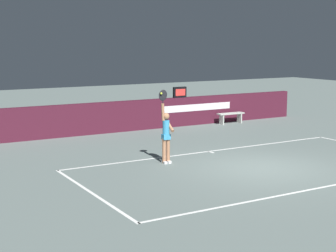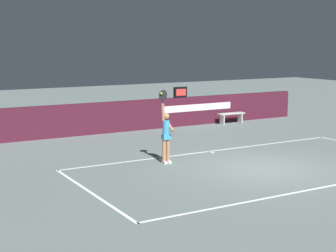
{
  "view_description": "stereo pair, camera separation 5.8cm",
  "coord_description": "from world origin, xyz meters",
  "px_view_note": "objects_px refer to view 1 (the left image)",
  "views": [
    {
      "loc": [
        -10.01,
        -11.6,
        3.7
      ],
      "look_at": [
        -2.13,
        1.9,
        1.18
      ],
      "focal_mm": 55.53,
      "sensor_mm": 36.0,
      "label": 1
    },
    {
      "loc": [
        -9.96,
        -11.63,
        3.7
      ],
      "look_at": [
        -2.13,
        1.9,
        1.18
      ],
      "focal_mm": 55.53,
      "sensor_mm": 36.0,
      "label": 2
    }
  ],
  "objects_px": {
    "tennis_ball": "(161,93)",
    "courtside_bench_near": "(231,116)",
    "speed_display": "(180,92)",
    "tennis_player": "(166,133)"
  },
  "relations": [
    {
      "from": "tennis_ball",
      "to": "courtside_bench_near",
      "type": "xyz_separation_m",
      "value": [
        6.72,
        5.38,
        -1.81
      ]
    },
    {
      "from": "speed_display",
      "to": "tennis_player",
      "type": "relative_size",
      "value": 0.27
    },
    {
      "from": "tennis_player",
      "to": "tennis_ball",
      "type": "bearing_deg",
      "value": -168.68
    },
    {
      "from": "tennis_player",
      "to": "courtside_bench_near",
      "type": "xyz_separation_m",
      "value": [
        6.53,
        5.35,
        -0.57
      ]
    },
    {
      "from": "tennis_player",
      "to": "tennis_ball",
      "type": "relative_size",
      "value": 33.79
    },
    {
      "from": "tennis_player",
      "to": "courtside_bench_near",
      "type": "height_order",
      "value": "tennis_player"
    },
    {
      "from": "speed_display",
      "to": "courtside_bench_near",
      "type": "relative_size",
      "value": 0.47
    },
    {
      "from": "speed_display",
      "to": "tennis_player",
      "type": "xyz_separation_m",
      "value": [
        -4.14,
        -5.93,
        -0.58
      ]
    },
    {
      "from": "speed_display",
      "to": "tennis_ball",
      "type": "distance_m",
      "value": 7.4
    },
    {
      "from": "tennis_player",
      "to": "courtside_bench_near",
      "type": "relative_size",
      "value": 1.73
    }
  ]
}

